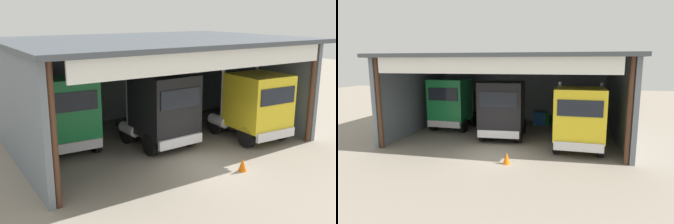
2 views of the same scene
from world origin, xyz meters
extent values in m
plane|color=gray|center=(0.00, 0.00, 0.00)|extent=(80.00, 80.00, 0.00)
cube|color=slate|center=(0.00, 9.55, 2.51)|extent=(13.43, 0.24, 5.01)
cube|color=slate|center=(-6.72, 4.78, 2.51)|extent=(0.24, 9.55, 5.01)
cube|color=slate|center=(6.72, 4.78, 2.51)|extent=(0.24, 9.55, 5.01)
cube|color=#474E55|center=(0.00, 4.50, 5.11)|extent=(14.03, 10.10, 0.20)
cylinder|color=#4C2D1E|center=(-6.47, 0.15, 2.51)|extent=(0.24, 0.24, 5.01)
cylinder|color=#4C2D1E|center=(6.47, 0.15, 2.51)|extent=(0.24, 0.24, 5.01)
cube|color=white|center=(0.00, -0.22, 4.66)|extent=(12.09, 0.12, 0.90)
cube|color=#197F3D|center=(-4.37, 5.03, 2.19)|extent=(2.61, 2.21, 2.85)
cube|color=black|center=(-4.43, 3.97, 2.69)|extent=(2.13, 0.17, 0.85)
cube|color=silver|center=(-4.43, 3.94, 0.66)|extent=(2.39, 0.28, 0.44)
cube|color=#232326|center=(-4.30, 6.57, 0.69)|extent=(2.02, 2.90, 0.36)
cylinder|color=silver|center=(-3.19, 6.16, 1.95)|extent=(0.18, 0.18, 2.88)
cylinder|color=silver|center=(-5.44, 6.27, 1.95)|extent=(0.18, 0.18, 2.88)
cylinder|color=silver|center=(-5.44, 6.33, 0.81)|extent=(0.62, 1.23, 0.56)
cylinder|color=black|center=(-3.29, 4.55, 0.51)|extent=(0.35, 1.04, 1.03)
cylinder|color=black|center=(-5.50, 4.67, 0.51)|extent=(0.35, 1.04, 1.03)
cylinder|color=black|center=(-3.19, 6.52, 0.51)|extent=(0.35, 1.04, 1.03)
cylinder|color=black|center=(-5.40, 6.63, 0.51)|extent=(0.35, 1.04, 1.03)
cube|color=black|center=(-0.24, 3.32, 2.19)|extent=(2.70, 2.69, 2.85)
cube|color=black|center=(-0.17, 2.01, 2.69)|extent=(2.19, 0.17, 0.85)
cube|color=silver|center=(-0.17, 1.98, 0.67)|extent=(2.45, 0.28, 0.44)
cube|color=#232326|center=(-0.32, 4.98, 0.70)|extent=(2.08, 3.13, 0.36)
cylinder|color=silver|center=(0.84, 4.81, 1.94)|extent=(0.18, 0.18, 2.86)
cylinder|color=silver|center=(-1.47, 4.69, 1.94)|extent=(0.18, 0.18, 2.86)
cylinder|color=silver|center=(-1.46, 4.62, 0.82)|extent=(0.62, 1.23, 0.56)
cylinder|color=black|center=(0.92, 2.86, 0.52)|extent=(0.35, 1.04, 1.03)
cylinder|color=black|center=(-1.35, 2.75, 0.52)|extent=(0.35, 1.04, 1.03)
cylinder|color=black|center=(0.81, 5.04, 0.52)|extent=(0.35, 1.04, 1.03)
cylinder|color=black|center=(-1.46, 4.92, 0.52)|extent=(0.35, 1.04, 1.03)
cube|color=yellow|center=(4.32, 1.65, 2.11)|extent=(2.64, 2.66, 2.68)
cube|color=black|center=(4.26, 0.35, 2.58)|extent=(2.16, 0.15, 0.80)
cube|color=silver|center=(4.26, 0.32, 0.68)|extent=(2.42, 0.26, 0.44)
cube|color=#232326|center=(4.40, 3.64, 0.71)|extent=(2.05, 3.71, 0.36)
cylinder|color=silver|center=(5.52, 3.03, 2.10)|extent=(0.18, 0.18, 3.14)
cylinder|color=silver|center=(3.24, 3.12, 2.10)|extent=(0.18, 0.18, 3.14)
cylinder|color=silver|center=(3.25, 3.39, 0.83)|extent=(0.61, 1.22, 0.56)
cylinder|color=black|center=(5.42, 1.09, 0.53)|extent=(0.34, 1.06, 1.05)
cylinder|color=black|center=(3.18, 1.18, 0.53)|extent=(0.34, 1.06, 1.05)
cylinder|color=black|center=(5.52, 3.60, 0.53)|extent=(0.34, 1.06, 1.05)
cylinder|color=black|center=(3.28, 3.69, 0.53)|extent=(0.34, 1.06, 1.05)
cylinder|color=#197233|center=(2.18, 8.30, 0.44)|extent=(0.58, 0.58, 0.88)
cube|color=#1E59A5|center=(1.63, 8.17, 0.50)|extent=(0.90, 0.60, 1.00)
cone|color=orange|center=(0.94, -0.92, 0.28)|extent=(0.36, 0.36, 0.56)
camera|label=1|loc=(-9.82, -11.89, 6.38)|focal=41.43mm
camera|label=2|loc=(3.59, -13.57, 4.72)|focal=30.44mm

